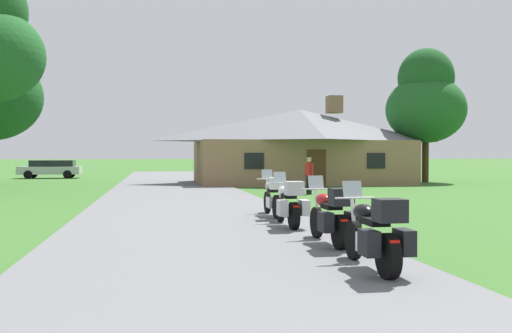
{
  "coord_description": "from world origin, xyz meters",
  "views": [
    {
      "loc": [
        -1.01,
        -1.03,
        1.78
      ],
      "look_at": [
        2.06,
        15.51,
        1.44
      ],
      "focal_mm": 38.32,
      "sensor_mm": 36.0,
      "label": 1
    }
  ],
  "objects_px": {
    "motorcycle_silver_farthest_in_row": "(273,196)",
    "bystander_red_shirt_near_lodge": "(309,174)",
    "motorcycle_black_nearest_to_camera": "(375,235)",
    "motorcycle_red_second_in_row": "(332,217)",
    "tree_right_of_lodge": "(426,100)",
    "parked_silver_suv_far_left": "(51,168)",
    "motorcycle_white_third_in_row": "(289,204)"
  },
  "relations": [
    {
      "from": "parked_silver_suv_far_left",
      "to": "tree_right_of_lodge",
      "type": "bearing_deg",
      "value": -112.83
    },
    {
      "from": "bystander_red_shirt_near_lodge",
      "to": "tree_right_of_lodge",
      "type": "height_order",
      "value": "tree_right_of_lodge"
    },
    {
      "from": "motorcycle_black_nearest_to_camera",
      "to": "bystander_red_shirt_near_lodge",
      "type": "bearing_deg",
      "value": 78.62
    },
    {
      "from": "motorcycle_red_second_in_row",
      "to": "bystander_red_shirt_near_lodge",
      "type": "xyz_separation_m",
      "value": [
        3.58,
        14.01,
        0.34
      ]
    },
    {
      "from": "bystander_red_shirt_near_lodge",
      "to": "motorcycle_black_nearest_to_camera",
      "type": "bearing_deg",
      "value": -34.99
    },
    {
      "from": "motorcycle_red_second_in_row",
      "to": "parked_silver_suv_far_left",
      "type": "bearing_deg",
      "value": 107.66
    },
    {
      "from": "tree_right_of_lodge",
      "to": "motorcycle_silver_farthest_in_row",
      "type": "bearing_deg",
      "value": -127.9
    },
    {
      "from": "tree_right_of_lodge",
      "to": "motorcycle_white_third_in_row",
      "type": "bearing_deg",
      "value": -124.87
    },
    {
      "from": "bystander_red_shirt_near_lodge",
      "to": "parked_silver_suv_far_left",
      "type": "height_order",
      "value": "bystander_red_shirt_near_lodge"
    },
    {
      "from": "tree_right_of_lodge",
      "to": "parked_silver_suv_far_left",
      "type": "relative_size",
      "value": 1.92
    },
    {
      "from": "tree_right_of_lodge",
      "to": "parked_silver_suv_far_left",
      "type": "distance_m",
      "value": 28.27
    },
    {
      "from": "motorcycle_black_nearest_to_camera",
      "to": "tree_right_of_lodge",
      "type": "distance_m",
      "value": 30.08
    },
    {
      "from": "bystander_red_shirt_near_lodge",
      "to": "tree_right_of_lodge",
      "type": "distance_m",
      "value": 15.03
    },
    {
      "from": "motorcycle_black_nearest_to_camera",
      "to": "bystander_red_shirt_near_lodge",
      "type": "xyz_separation_m",
      "value": [
        3.71,
        16.42,
        0.34
      ]
    },
    {
      "from": "motorcycle_white_third_in_row",
      "to": "motorcycle_silver_farthest_in_row",
      "type": "height_order",
      "value": "same"
    },
    {
      "from": "motorcycle_red_second_in_row",
      "to": "motorcycle_silver_farthest_in_row",
      "type": "height_order",
      "value": "same"
    },
    {
      "from": "motorcycle_black_nearest_to_camera",
      "to": "motorcycle_silver_farthest_in_row",
      "type": "height_order",
      "value": "same"
    },
    {
      "from": "motorcycle_white_third_in_row",
      "to": "bystander_red_shirt_near_lodge",
      "type": "xyz_separation_m",
      "value": [
        3.74,
        11.26,
        0.34
      ]
    },
    {
      "from": "motorcycle_black_nearest_to_camera",
      "to": "parked_silver_suv_far_left",
      "type": "height_order",
      "value": "parked_silver_suv_far_left"
    },
    {
      "from": "motorcycle_white_third_in_row",
      "to": "tree_right_of_lodge",
      "type": "distance_m",
      "value": 25.78
    },
    {
      "from": "motorcycle_red_second_in_row",
      "to": "motorcycle_silver_farthest_in_row",
      "type": "bearing_deg",
      "value": 90.09
    },
    {
      "from": "motorcycle_silver_farthest_in_row",
      "to": "motorcycle_red_second_in_row",
      "type": "bearing_deg",
      "value": -88.42
    },
    {
      "from": "motorcycle_black_nearest_to_camera",
      "to": "motorcycle_red_second_in_row",
      "type": "distance_m",
      "value": 2.41
    },
    {
      "from": "motorcycle_silver_farthest_in_row",
      "to": "tree_right_of_lodge",
      "type": "relative_size",
      "value": 0.24
    },
    {
      "from": "motorcycle_silver_farthest_in_row",
      "to": "bystander_red_shirt_near_lodge",
      "type": "relative_size",
      "value": 1.24
    },
    {
      "from": "motorcycle_red_second_in_row",
      "to": "parked_silver_suv_far_left",
      "type": "xyz_separation_m",
      "value": [
        -11.28,
        34.58,
        0.17
      ]
    },
    {
      "from": "bystander_red_shirt_near_lodge",
      "to": "tree_right_of_lodge",
      "type": "relative_size",
      "value": 0.19
    },
    {
      "from": "motorcycle_red_second_in_row",
      "to": "motorcycle_silver_farthest_in_row",
      "type": "relative_size",
      "value": 1.0
    },
    {
      "from": "motorcycle_white_third_in_row",
      "to": "parked_silver_suv_far_left",
      "type": "relative_size",
      "value": 0.45
    },
    {
      "from": "bystander_red_shirt_near_lodge",
      "to": "parked_silver_suv_far_left",
      "type": "xyz_separation_m",
      "value": [
        -14.86,
        20.57,
        -0.17
      ]
    },
    {
      "from": "tree_right_of_lodge",
      "to": "parked_silver_suv_far_left",
      "type": "bearing_deg",
      "value": 156.65
    },
    {
      "from": "motorcycle_black_nearest_to_camera",
      "to": "parked_silver_suv_far_left",
      "type": "relative_size",
      "value": 0.45
    }
  ]
}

